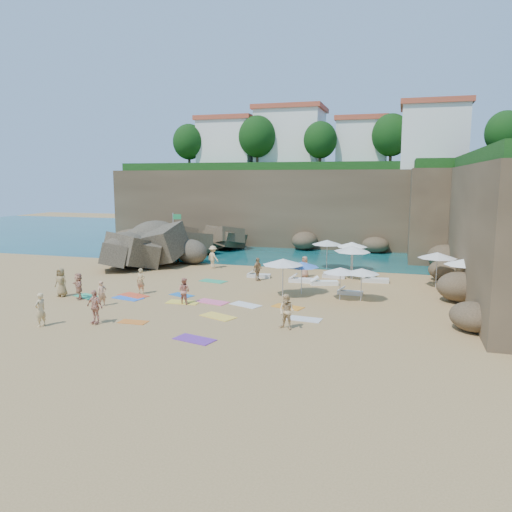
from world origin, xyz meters
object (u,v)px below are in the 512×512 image
(person_stand_3, at_px, (258,269))
(person_stand_6, at_px, (40,310))
(parasol_1, at_px, (352,249))
(rock_outcrop, at_px, (160,267))
(person_stand_4, at_px, (305,267))
(person_stand_1, at_px, (184,291))
(person_stand_2, at_px, (213,257))
(person_stand_5, at_px, (175,252))
(lounger_0, at_px, (259,276))
(person_stand_0, at_px, (102,294))
(parasol_2, at_px, (352,244))
(flag_pole, at_px, (175,229))
(parasol_0, at_px, (327,242))

(person_stand_3, distance_m, person_stand_6, 15.32)
(parasol_1, bearing_deg, person_stand_6, -129.77)
(rock_outcrop, relative_size, person_stand_4, 5.62)
(person_stand_3, distance_m, person_stand_4, 3.68)
(parasol_1, bearing_deg, person_stand_3, -157.42)
(person_stand_1, height_order, person_stand_2, person_stand_2)
(person_stand_1, relative_size, person_stand_5, 0.88)
(lounger_0, bearing_deg, person_stand_0, -125.93)
(person_stand_2, bearing_deg, person_stand_1, 134.28)
(parasol_2, relative_size, person_stand_2, 1.32)
(person_stand_0, bearing_deg, flag_pole, 47.57)
(lounger_0, distance_m, person_stand_0, 12.15)
(person_stand_0, height_order, person_stand_2, person_stand_2)
(parasol_0, distance_m, person_stand_4, 4.31)
(person_stand_5, bearing_deg, person_stand_2, -12.07)
(person_stand_0, bearing_deg, person_stand_3, 0.85)
(rock_outcrop, distance_m, person_stand_0, 12.53)
(lounger_0, relative_size, person_stand_0, 1.18)
(person_stand_1, height_order, person_stand_6, person_stand_6)
(person_stand_6, bearing_deg, rock_outcrop, -166.56)
(rock_outcrop, bearing_deg, lounger_0, -11.86)
(person_stand_1, bearing_deg, parasol_1, -118.32)
(parasol_2, relative_size, person_stand_1, 1.57)
(parasol_1, bearing_deg, person_stand_4, -172.33)
(parasol_1, distance_m, person_stand_0, 17.53)
(parasol_0, height_order, person_stand_4, parasol_0)
(person_stand_0, bearing_deg, person_stand_6, -152.68)
(rock_outcrop, distance_m, person_stand_3, 9.63)
(rock_outcrop, relative_size, flag_pole, 2.14)
(parasol_2, xyz_separation_m, person_stand_5, (-15.02, -0.06, -1.22))
(parasol_2, bearing_deg, rock_outcrop, -169.96)
(person_stand_2, bearing_deg, parasol_0, -133.11)
(flag_pole, xyz_separation_m, person_stand_6, (2.84, -21.17, -1.77))
(parasol_0, xyz_separation_m, parasol_2, (2.00, -0.49, -0.04))
(parasol_2, distance_m, person_stand_2, 11.04)
(person_stand_2, xyz_separation_m, person_stand_5, (-4.21, 1.88, -0.04))
(rock_outcrop, xyz_separation_m, person_stand_6, (1.96, -16.50, 0.84))
(person_stand_1, relative_size, person_stand_3, 0.93)
(lounger_0, relative_size, person_stand_4, 1.10)
(person_stand_1, bearing_deg, person_stand_6, 62.96)
(parasol_0, xyz_separation_m, person_stand_3, (-4.02, -6.12, -1.30))
(flag_pole, relative_size, lounger_0, 2.39)
(parasol_0, xyz_separation_m, person_stand_1, (-6.28, -13.61, -1.36))
(person_stand_5, bearing_deg, parasol_2, 12.17)
(flag_pole, bearing_deg, person_stand_0, -78.36)
(lounger_0, bearing_deg, parasol_1, 8.62)
(flag_pole, bearing_deg, lounger_0, -33.74)
(person_stand_5, relative_size, person_stand_6, 1.03)
(person_stand_1, bearing_deg, person_stand_0, 34.81)
(parasol_2, xyz_separation_m, lounger_0, (-6.22, -4.55, -1.96))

